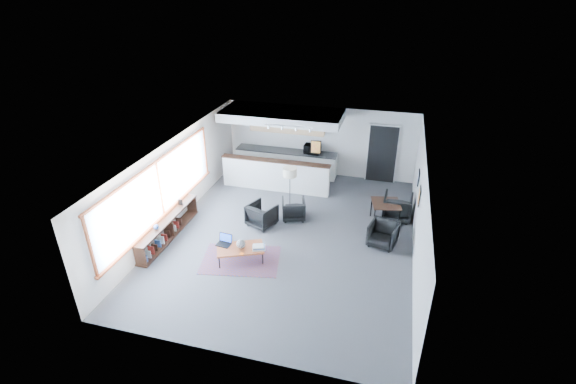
% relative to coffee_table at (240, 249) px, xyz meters
% --- Properties ---
extents(room, '(7.02, 9.02, 2.62)m').
position_rel_coffee_table_xyz_m(room, '(0.93, 1.50, 0.93)').
color(room, '#49494B').
rests_on(room, ground).
extents(window, '(0.10, 5.95, 1.66)m').
position_rel_coffee_table_xyz_m(window, '(-2.54, 0.60, 1.09)').
color(window, '#8CBFFF').
rests_on(window, room).
extents(console, '(0.35, 3.00, 0.80)m').
position_rel_coffee_table_xyz_m(console, '(-2.37, 0.45, -0.04)').
color(console, '#331C11').
rests_on(console, floor).
extents(kitchenette, '(4.20, 1.96, 2.60)m').
position_rel_coffee_table_xyz_m(kitchenette, '(-0.27, 5.21, 1.01)').
color(kitchenette, white).
rests_on(kitchenette, floor).
extents(doorway, '(1.10, 0.12, 2.15)m').
position_rel_coffee_table_xyz_m(doorway, '(3.23, 5.92, 0.71)').
color(doorway, black).
rests_on(doorway, room).
extents(track_light, '(1.60, 0.07, 0.15)m').
position_rel_coffee_table_xyz_m(track_light, '(0.34, 3.70, 2.16)').
color(track_light, silver).
rests_on(track_light, room).
extents(wall_art_lower, '(0.03, 0.38, 0.48)m').
position_rel_coffee_table_xyz_m(wall_art_lower, '(4.39, 1.90, 1.18)').
color(wall_art_lower, black).
rests_on(wall_art_lower, room).
extents(wall_art_upper, '(0.03, 0.34, 0.44)m').
position_rel_coffee_table_xyz_m(wall_art_upper, '(4.39, 3.20, 1.13)').
color(wall_art_upper, black).
rests_on(wall_art_upper, room).
extents(kilim_rug, '(2.25, 1.73, 0.01)m').
position_rel_coffee_table_xyz_m(kilim_rug, '(0.00, 0.00, -0.36)').
color(kilim_rug, '#543142').
rests_on(kilim_rug, floor).
extents(coffee_table, '(1.37, 1.08, 0.40)m').
position_rel_coffee_table_xyz_m(coffee_table, '(0.00, 0.00, 0.00)').
color(coffee_table, brown).
rests_on(coffee_table, floor).
extents(laptop, '(0.40, 0.34, 0.27)m').
position_rel_coffee_table_xyz_m(laptop, '(-0.46, 0.08, 0.11)').
color(laptop, black).
rests_on(laptop, coffee_table).
extents(ceramic_pot, '(0.24, 0.24, 0.24)m').
position_rel_coffee_table_xyz_m(ceramic_pot, '(0.02, 0.01, 0.15)').
color(ceramic_pot, gray).
rests_on(ceramic_pot, coffee_table).
extents(book_stack, '(0.40, 0.36, 0.10)m').
position_rel_coffee_table_xyz_m(book_stack, '(0.49, 0.09, 0.08)').
color(book_stack, silver).
rests_on(book_stack, coffee_table).
extents(coaster, '(0.12, 0.12, 0.01)m').
position_rel_coffee_table_xyz_m(coaster, '(0.14, -0.25, 0.03)').
color(coaster, '#E5590C').
rests_on(coaster, coffee_table).
extents(armchair_left, '(0.96, 0.93, 0.77)m').
position_rel_coffee_table_xyz_m(armchair_left, '(-0.01, 1.84, 0.02)').
color(armchair_left, black).
rests_on(armchair_left, floor).
extents(armchair_right, '(0.86, 0.83, 0.71)m').
position_rel_coffee_table_xyz_m(armchair_right, '(0.82, 2.47, -0.01)').
color(armchair_right, black).
rests_on(armchair_right, floor).
extents(floor_lamp, '(0.46, 0.46, 1.50)m').
position_rel_coffee_table_xyz_m(floor_lamp, '(0.59, 2.90, 0.94)').
color(floor_lamp, black).
rests_on(floor_lamp, floor).
extents(dining_table, '(0.97, 0.97, 0.69)m').
position_rel_coffee_table_xyz_m(dining_table, '(3.57, 2.92, 0.26)').
color(dining_table, '#331C11').
rests_on(dining_table, floor).
extents(dining_chair_near, '(0.75, 0.72, 0.65)m').
position_rel_coffee_table_xyz_m(dining_chair_near, '(3.58, 1.69, -0.04)').
color(dining_chair_near, black).
rests_on(dining_chair_near, floor).
extents(dining_chair_far, '(0.74, 0.70, 0.74)m').
position_rel_coffee_table_xyz_m(dining_chair_far, '(3.93, 3.32, 0.00)').
color(dining_chair_far, black).
rests_on(dining_chair_far, floor).
extents(microwave, '(0.61, 0.35, 0.40)m').
position_rel_coffee_table_xyz_m(microwave, '(0.72, 5.65, 0.77)').
color(microwave, black).
rests_on(microwave, kitchenette).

